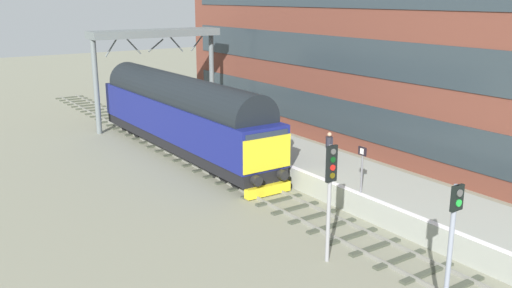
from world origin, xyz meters
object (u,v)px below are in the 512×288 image
(platform_number_sign, at_px, (362,163))
(waiting_passenger, at_px, (329,145))
(signal_post_mid, at_px, (330,187))
(signal_post_near, at_px, (452,241))
(diesel_locomotive, at_px, (181,113))

(platform_number_sign, relative_size, waiting_passenger, 1.22)
(signal_post_mid, distance_m, platform_number_sign, 4.78)
(signal_post_near, bearing_deg, platform_number_sign, 61.51)
(signal_post_near, distance_m, signal_post_mid, 4.93)
(signal_post_near, relative_size, waiting_passenger, 2.60)
(signal_post_near, relative_size, signal_post_mid, 1.00)
(platform_number_sign, distance_m, waiting_passenger, 4.19)
(diesel_locomotive, distance_m, signal_post_near, 20.55)
(diesel_locomotive, xyz_separation_m, platform_number_sign, (1.87, -12.99, -0.14))
(platform_number_sign, height_order, waiting_passenger, platform_number_sign)
(signal_post_mid, relative_size, waiting_passenger, 2.60)
(signal_post_near, height_order, waiting_passenger, signal_post_near)
(signal_post_mid, height_order, platform_number_sign, signal_post_mid)
(signal_post_near, relative_size, platform_number_sign, 2.13)
(signal_post_near, distance_m, waiting_passenger, 12.65)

